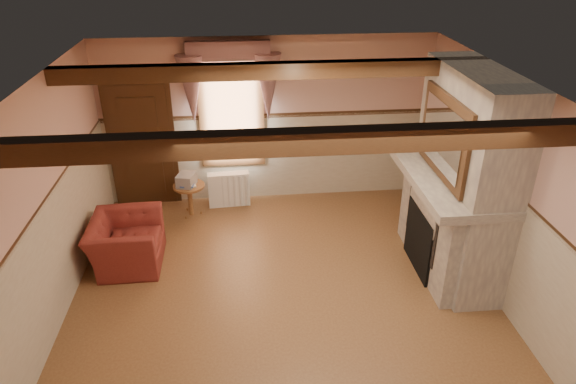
{
  "coord_description": "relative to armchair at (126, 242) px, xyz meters",
  "views": [
    {
      "loc": [
        -0.45,
        -5.18,
        4.31
      ],
      "look_at": [
        0.13,
        0.8,
        1.19
      ],
      "focal_mm": 32.0,
      "sensor_mm": 36.0,
      "label": 1
    }
  ],
  "objects": [
    {
      "name": "floor",
      "position": [
        2.13,
        -1.09,
        -0.35
      ],
      "size": [
        5.5,
        6.0,
        0.01
      ],
      "primitive_type": "cube",
      "color": "brown",
      "rests_on": "ground"
    },
    {
      "name": "ceiling",
      "position": [
        2.13,
        -1.09,
        2.45
      ],
      "size": [
        5.5,
        6.0,
        0.01
      ],
      "primitive_type": "cube",
      "color": "silver",
      "rests_on": "wall_back"
    },
    {
      "name": "wall_back",
      "position": [
        2.13,
        1.91,
        1.05
      ],
      "size": [
        5.5,
        0.02,
        2.8
      ],
      "primitive_type": "cube",
      "color": "#D09F90",
      "rests_on": "floor"
    },
    {
      "name": "wall_left",
      "position": [
        -0.62,
        -1.09,
        1.05
      ],
      "size": [
        0.02,
        6.0,
        2.8
      ],
      "primitive_type": "cube",
      "color": "#D09F90",
      "rests_on": "floor"
    },
    {
      "name": "wall_right",
      "position": [
        4.88,
        -1.09,
        1.05
      ],
      "size": [
        0.02,
        6.0,
        2.8
      ],
      "primitive_type": "cube",
      "color": "#D09F90",
      "rests_on": "floor"
    },
    {
      "name": "wainscot",
      "position": [
        2.13,
        -1.09,
        0.4
      ],
      "size": [
        5.5,
        6.0,
        1.5
      ],
      "primitive_type": null,
      "color": "beige",
      "rests_on": "floor"
    },
    {
      "name": "chair_rail",
      "position": [
        2.13,
        -1.09,
        1.15
      ],
      "size": [
        5.5,
        6.0,
        0.08
      ],
      "primitive_type": null,
      "color": "black",
      "rests_on": "wainscot"
    },
    {
      "name": "firebox",
      "position": [
        4.13,
        -0.49,
        0.1
      ],
      "size": [
        0.2,
        0.95,
        0.9
      ],
      "primitive_type": "cube",
      "color": "black",
      "rests_on": "floor"
    },
    {
      "name": "armchair",
      "position": [
        0.0,
        0.0,
        0.0
      ],
      "size": [
        0.95,
        1.08,
        0.7
      ],
      "primitive_type": "imported",
      "rotation": [
        0.0,
        0.0,
        1.58
      ],
      "color": "maroon",
      "rests_on": "floor"
    },
    {
      "name": "side_table",
      "position": [
        0.79,
        1.33,
        -0.07
      ],
      "size": [
        0.63,
        0.63,
        0.55
      ],
      "primitive_type": "cylinder",
      "rotation": [
        0.0,
        0.0,
        0.27
      ],
      "color": "brown",
      "rests_on": "floor"
    },
    {
      "name": "book_stack",
      "position": [
        0.76,
        1.32,
        0.3
      ],
      "size": [
        0.34,
        0.38,
        0.2
      ],
      "primitive_type": "cube",
      "rotation": [
        0.0,
        0.0,
        -0.27
      ],
      "color": "#B7AD8C",
      "rests_on": "side_table"
    },
    {
      "name": "radiator",
      "position": [
        1.43,
        1.61,
        -0.05
      ],
      "size": [
        0.71,
        0.23,
        0.6
      ],
      "primitive_type": "cube",
      "rotation": [
        0.0,
        0.0,
        0.07
      ],
      "color": "white",
      "rests_on": "floor"
    },
    {
      "name": "bowl",
      "position": [
        4.38,
        -0.42,
        1.11
      ],
      "size": [
        0.34,
        0.34,
        0.08
      ],
      "primitive_type": "imported",
      "color": "brown",
      "rests_on": "mantel"
    },
    {
      "name": "mantel_clock",
      "position": [
        4.38,
        0.2,
        1.17
      ],
      "size": [
        0.14,
        0.24,
        0.2
      ],
      "primitive_type": "cube",
      "color": "black",
      "rests_on": "mantel"
    },
    {
      "name": "oil_lamp",
      "position": [
        4.38,
        -0.26,
        1.21
      ],
      "size": [
        0.11,
        0.11,
        0.28
      ],
      "primitive_type": "cylinder",
      "color": "gold",
      "rests_on": "mantel"
    },
    {
      "name": "candle_red",
      "position": [
        4.38,
        -1.17,
        1.15
      ],
      "size": [
        0.06,
        0.06,
        0.16
      ],
      "primitive_type": "cylinder",
      "color": "#AA141F",
      "rests_on": "mantel"
    },
    {
      "name": "jar_yellow",
      "position": [
        4.38,
        -0.78,
        1.13
      ],
      "size": [
        0.06,
        0.06,
        0.12
      ],
      "primitive_type": "cylinder",
      "color": "yellow",
      "rests_on": "mantel"
    },
    {
      "name": "fireplace",
      "position": [
        4.56,
        -0.49,
        1.05
      ],
      "size": [
        0.85,
        2.0,
        2.8
      ],
      "primitive_type": "cube",
      "color": "gray",
      "rests_on": "floor"
    },
    {
      "name": "mantel",
      "position": [
        4.38,
        -0.49,
        1.01
      ],
      "size": [
        1.05,
        2.05,
        0.12
      ],
      "primitive_type": "cube",
      "color": "gray",
      "rests_on": "fireplace"
    },
    {
      "name": "overmantel_mirror",
      "position": [
        4.19,
        -0.49,
        1.62
      ],
      "size": [
        0.06,
        1.44,
        1.04
      ],
      "primitive_type": "cube",
      "color": "silver",
      "rests_on": "fireplace"
    },
    {
      "name": "door",
      "position": [
        0.03,
        1.85,
        0.7
      ],
      "size": [
        1.1,
        0.1,
        2.1
      ],
      "primitive_type": "cube",
      "color": "black",
      "rests_on": "floor"
    },
    {
      "name": "window",
      "position": [
        1.53,
        1.88,
        1.3
      ],
      "size": [
        1.06,
        0.08,
        2.02
      ],
      "primitive_type": "cube",
      "color": "white",
      "rests_on": "wall_back"
    },
    {
      "name": "window_drapes",
      "position": [
        1.53,
        1.79,
        1.9
      ],
      "size": [
        1.3,
        0.14,
        1.4
      ],
      "primitive_type": "cube",
      "color": "gray",
      "rests_on": "wall_back"
    },
    {
      "name": "ceiling_beam_front",
      "position": [
        2.13,
        -2.29,
        2.35
      ],
      "size": [
        5.5,
        0.18,
        0.2
      ],
      "primitive_type": "cube",
      "color": "black",
      "rests_on": "ceiling"
    },
    {
      "name": "ceiling_beam_back",
      "position": [
        2.13,
        0.11,
        2.35
      ],
      "size": [
        5.5,
        0.18,
        0.2
      ],
      "primitive_type": "cube",
      "color": "black",
      "rests_on": "ceiling"
    }
  ]
}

